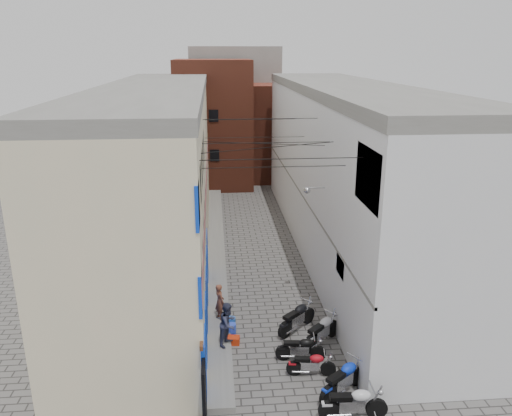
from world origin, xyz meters
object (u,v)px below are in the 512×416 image
object	(u,v)px
motorcycle_b	(353,402)
person_a	(220,301)
water_jug_far	(231,324)
motorcycle_e	(301,347)
motorcycle_f	(322,329)
red_crate	(234,340)
motorcycle_d	(311,363)
person_b	(228,324)
motorcycle_g	(297,316)
water_jug_near	(232,330)
motorcycle_c	(344,377)

from	to	relation	value
motorcycle_b	person_a	xyz separation A→B (m)	(-3.88, 5.88, 0.39)
water_jug_far	person_a	bearing A→B (deg)	131.21
motorcycle_e	motorcycle_f	bearing A→B (deg)	140.83
water_jug_far	red_crate	distance (m)	1.02
motorcycle_f	person_a	world-z (taller)	person_a
motorcycle_d	motorcycle_f	xyz separation A→B (m)	(0.76, 1.87, 0.13)
motorcycle_f	person_b	xyz separation A→B (m)	(-3.52, -0.06, 0.46)
motorcycle_d	motorcycle_f	size ratio (longest dim) A/B	0.80
motorcycle_g	water_jug_near	size ratio (longest dim) A/B	3.95
motorcycle_c	red_crate	world-z (taller)	motorcycle_c
person_b	motorcycle_e	bearing A→B (deg)	-77.24
motorcycle_c	motorcycle_d	size ratio (longest dim) A/B	1.27
motorcycle_e	person_b	xyz separation A→B (m)	(-2.55, 0.89, 0.56)
person_b	red_crate	world-z (taller)	person_b
motorcycle_e	water_jug_far	world-z (taller)	motorcycle_e
motorcycle_b	water_jug_far	size ratio (longest dim) A/B	3.99
motorcycle_b	motorcycle_c	size ratio (longest dim) A/B	0.97
motorcycle_d	motorcycle_e	distance (m)	0.94
person_b	water_jug_far	world-z (taller)	person_b
motorcycle_e	water_jug_near	world-z (taller)	motorcycle_e
red_crate	person_a	bearing A→B (deg)	107.53
motorcycle_f	water_jug_far	xyz separation A→B (m)	(-3.36, 1.32, -0.35)
motorcycle_d	motorcycle_f	world-z (taller)	motorcycle_f
motorcycle_g	water_jug_far	bearing A→B (deg)	-138.19
person_b	red_crate	bearing A→B (deg)	3.28
person_a	red_crate	xyz separation A→B (m)	(0.48, -1.52, -0.86)
motorcycle_b	motorcycle_e	distance (m)	3.28
person_a	water_jug_far	bearing A→B (deg)	-162.91
motorcycle_e	water_jug_near	size ratio (longest dim) A/B	3.33
motorcycle_b	person_a	world-z (taller)	person_a
motorcycle_g	water_jug_near	xyz separation A→B (m)	(-2.59, -0.24, -0.35)
motorcycle_g	person_a	size ratio (longest dim) A/B	1.43
motorcycle_b	motorcycle_c	world-z (taller)	motorcycle_c
motorcycle_g	water_jug_far	xyz separation A→B (m)	(-2.58, 0.27, -0.36)
motorcycle_c	water_jug_far	xyz separation A→B (m)	(-3.44, 4.23, -0.36)
motorcycle_c	motorcycle_g	xyz separation A→B (m)	(-0.86, 3.96, -0.00)
water_jug_far	motorcycle_c	bearing A→B (deg)	-50.92
water_jug_near	water_jug_far	size ratio (longest dim) A/B	1.03
motorcycle_d	motorcycle_e	xyz separation A→B (m)	(-0.21, 0.91, 0.03)
motorcycle_e	motorcycle_f	size ratio (longest dim) A/B	0.85
water_jug_far	motorcycle_d	bearing A→B (deg)	-50.86
motorcycle_f	person_b	world-z (taller)	person_b
motorcycle_g	person_b	world-z (taller)	person_b
red_crate	motorcycle_g	bearing A→B (deg)	16.25
person_b	motorcycle_f	bearing A→B (deg)	-56.98
motorcycle_e	motorcycle_g	xyz separation A→B (m)	(0.19, 2.00, 0.10)
motorcycle_c	person_a	xyz separation A→B (m)	(-3.88, 4.74, 0.37)
person_a	red_crate	world-z (taller)	person_a
motorcycle_e	red_crate	world-z (taller)	motorcycle_e
motorcycle_d	person_b	size ratio (longest dim) A/B	1.02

